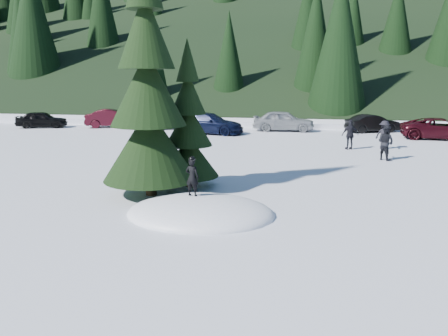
% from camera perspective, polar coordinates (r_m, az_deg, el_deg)
% --- Properties ---
extents(ground, '(200.00, 200.00, 0.00)m').
position_cam_1_polar(ground, '(13.17, -3.06, -6.03)').
color(ground, white).
rests_on(ground, ground).
extents(snow_mound, '(4.48, 3.52, 0.96)m').
position_cam_1_polar(snow_mound, '(13.17, -3.06, -6.03)').
color(snow_mound, white).
rests_on(snow_mound, ground).
extents(forest_hillside, '(200.00, 60.00, 25.00)m').
position_cam_1_polar(forest_hillside, '(66.77, 8.33, 19.15)').
color(forest_hillside, black).
rests_on(forest_hillside, ground).
extents(spruce_tall, '(3.20, 3.20, 8.60)m').
position_cam_1_polar(spruce_tall, '(14.91, -9.91, 8.93)').
color(spruce_tall, black).
rests_on(spruce_tall, ground).
extents(spruce_short, '(2.20, 2.20, 5.37)m').
position_cam_1_polar(spruce_short, '(16.04, -4.65, 4.91)').
color(spruce_short, black).
rests_on(spruce_short, ground).
extents(child_skier, '(0.47, 0.35, 1.15)m').
position_cam_1_polar(child_skier, '(13.24, -4.17, -1.20)').
color(child_skier, black).
rests_on(child_skier, snow_mound).
extents(adult_0, '(1.05, 1.05, 1.72)m').
position_cam_1_polar(adult_0, '(22.76, 20.35, 3.14)').
color(adult_0, black).
rests_on(adult_0, ground).
extents(adult_1, '(1.04, 0.68, 1.65)m').
position_cam_1_polar(adult_1, '(25.41, 16.15, 4.19)').
color(adult_1, black).
rests_on(adult_1, ground).
extents(adult_2, '(1.17, 1.12, 1.60)m').
position_cam_1_polar(adult_2, '(26.13, 20.17, 4.08)').
color(adult_2, black).
rests_on(adult_2, ground).
extents(car_0, '(4.11, 2.54, 1.31)m').
position_cam_1_polar(car_0, '(37.65, -22.70, 5.88)').
color(car_0, black).
rests_on(car_0, ground).
extents(car_1, '(4.60, 2.97, 1.43)m').
position_cam_1_polar(car_1, '(36.16, -14.27, 6.32)').
color(car_1, '#350912').
rests_on(car_1, ground).
extents(car_2, '(5.87, 4.05, 1.49)m').
position_cam_1_polar(car_2, '(34.67, -5.05, 6.46)').
color(car_2, '#54565C').
rests_on(car_2, ground).
extents(car_3, '(5.36, 2.92, 1.47)m').
position_cam_1_polar(car_3, '(31.19, -2.06, 5.86)').
color(car_3, black).
rests_on(car_3, ground).
extents(car_4, '(4.52, 1.84, 1.54)m').
position_cam_1_polar(car_4, '(32.95, 7.78, 6.15)').
color(car_4, gray).
rests_on(car_4, ground).
extents(car_5, '(4.10, 2.77, 1.28)m').
position_cam_1_polar(car_5, '(33.77, 18.85, 5.54)').
color(car_5, black).
rests_on(car_5, ground).
extents(car_6, '(5.11, 2.71, 1.37)m').
position_cam_1_polar(car_6, '(31.72, 26.48, 4.62)').
color(car_6, black).
rests_on(car_6, ground).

